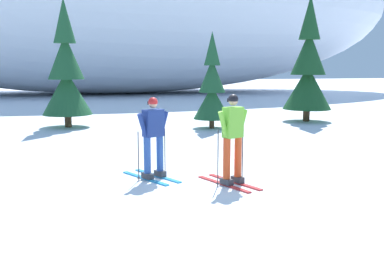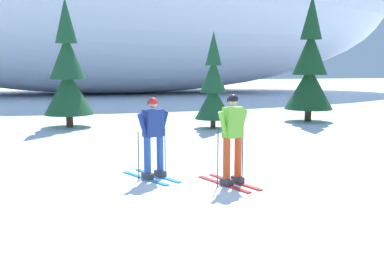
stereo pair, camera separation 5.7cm
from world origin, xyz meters
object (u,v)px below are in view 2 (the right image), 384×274
(skier_navy_jacket, at_px, (153,136))
(pine_tree_center_right, at_px, (213,88))
(pine_tree_center_left, at_px, (68,74))
(pine_tree_far_right, at_px, (310,69))
(skier_lime_jacket, at_px, (232,138))

(skier_navy_jacket, height_order, pine_tree_center_right, pine_tree_center_right)
(pine_tree_center_left, height_order, pine_tree_center_right, pine_tree_center_left)
(pine_tree_center_right, relative_size, pine_tree_far_right, 0.69)
(skier_lime_jacket, distance_m, pine_tree_center_right, 8.34)
(skier_lime_jacket, distance_m, pine_tree_far_right, 11.30)
(skier_navy_jacket, height_order, skier_lime_jacket, skier_lime_jacket)
(skier_navy_jacket, height_order, pine_tree_center_left, pine_tree_center_left)
(pine_tree_center_left, bearing_deg, pine_tree_center_right, -16.99)
(skier_navy_jacket, relative_size, skier_lime_jacket, 0.95)
(pine_tree_center_left, distance_m, pine_tree_center_right, 5.64)
(pine_tree_center_right, bearing_deg, skier_lime_jacket, -103.18)
(skier_navy_jacket, relative_size, pine_tree_far_right, 0.33)
(pine_tree_far_right, bearing_deg, skier_lime_jacket, -124.98)
(skier_navy_jacket, relative_size, pine_tree_center_right, 0.48)
(pine_tree_center_left, relative_size, pine_tree_far_right, 0.93)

